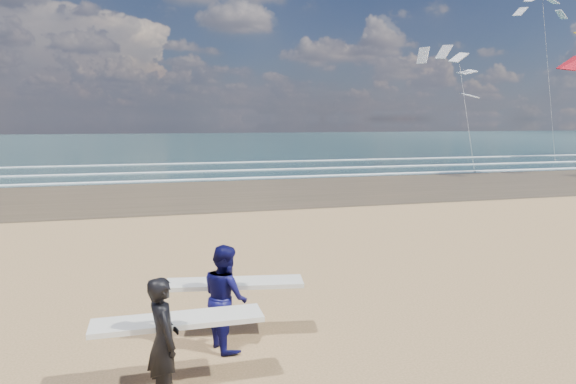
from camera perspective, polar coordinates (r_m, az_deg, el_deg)
name	(u,v)px	position (r m, az deg, el deg)	size (l,w,h in m)	color
wet_sand_strip	(532,180)	(33.23, 25.48, 1.25)	(220.00, 12.00, 0.01)	#453B24
ocean	(289,141)	(81.99, 0.14, 5.67)	(220.00, 100.00, 0.02)	#1A373A
foam_breakers	(439,164)	(41.37, 16.38, 2.97)	(220.00, 11.70, 0.05)	white
surfer_near	(166,337)	(6.80, -13.39, -15.43)	(2.20, 0.95, 1.63)	black
surfer_far	(226,295)	(8.14, -6.87, -11.33)	(2.26, 1.25, 1.63)	#0C0C46
kite_1	(464,97)	(38.74, 18.99, 9.91)	(5.72, 4.73, 9.07)	slate
kite_5	(548,66)	(51.45, 26.89, 12.42)	(5.22, 4.67, 15.42)	slate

